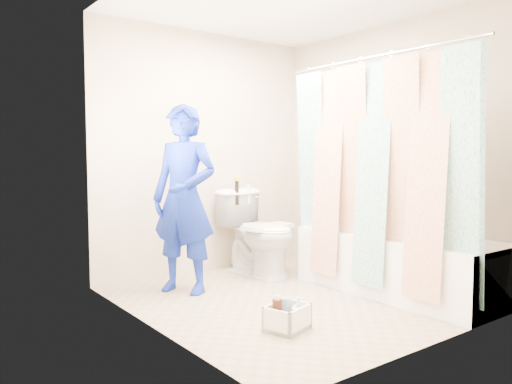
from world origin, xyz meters
TOP-DOWN VIEW (x-y plane):
  - floor at (0.00, 0.00)m, footprint 2.60×2.60m
  - wall_back at (0.00, 1.30)m, footprint 2.40×0.02m
  - wall_front at (0.00, -1.30)m, footprint 2.40×0.02m
  - wall_left at (-1.20, 0.00)m, footprint 0.02×2.60m
  - wall_right at (1.20, 0.00)m, footprint 0.02×2.60m
  - bathtub at (0.85, -0.43)m, footprint 0.70×1.75m
  - curtain_rod at (0.52, -0.43)m, footprint 0.02×1.90m
  - shower_curtain at (0.52, -0.43)m, footprint 0.06×1.75m
  - toilet at (0.30, 0.81)m, footprint 0.54×0.86m
  - tank_lid at (0.31, 0.67)m, footprint 0.53×0.27m
  - tank_internals at (0.23, 1.03)m, footprint 0.20×0.07m
  - plumber at (-0.58, 0.70)m, footprint 0.63×0.70m
  - cleaning_caddy at (-0.49, -0.55)m, footprint 0.33×0.30m

SIDE VIEW (x-z plane):
  - floor at x=0.00m, z-range 0.00..0.00m
  - cleaning_caddy at x=-0.49m, z-range -0.03..0.19m
  - bathtub at x=0.85m, z-range 0.02..0.52m
  - toilet at x=0.30m, z-range 0.00..0.84m
  - tank_lid at x=0.31m, z-range 0.47..0.51m
  - plumber at x=-0.58m, z-range 0.00..1.61m
  - tank_internals at x=0.23m, z-range 0.69..0.96m
  - shower_curtain at x=0.52m, z-range 0.12..1.92m
  - wall_back at x=0.00m, z-range 0.00..2.40m
  - wall_front at x=0.00m, z-range 0.00..2.40m
  - wall_left at x=-1.20m, z-range 0.00..2.40m
  - wall_right at x=1.20m, z-range 0.00..2.40m
  - curtain_rod at x=0.52m, z-range 1.94..1.96m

